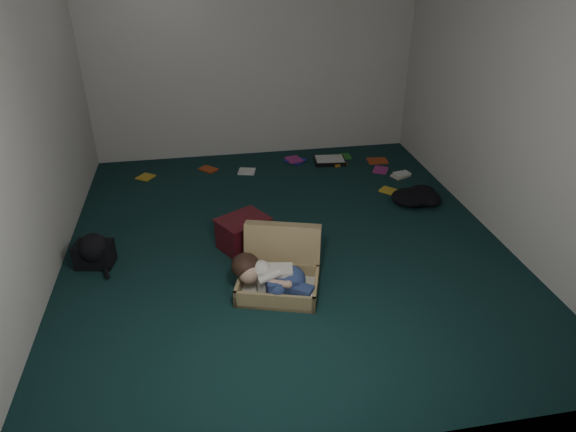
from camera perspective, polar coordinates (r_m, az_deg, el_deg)
name	(u,v)px	position (r m, az deg, el deg)	size (l,w,h in m)	color
floor	(285,241)	(4.85, -0.31, -2.77)	(4.50, 4.50, 0.00)	#0E2A29
wall_back	(253,52)	(6.48, -3.93, 17.77)	(4.50, 4.50, 0.00)	silver
wall_front	(371,254)	(2.31, 9.23, -4.23)	(4.50, 4.50, 0.00)	silver
wall_left	(27,120)	(4.45, -27.05, 9.47)	(4.50, 4.50, 0.00)	silver
wall_right	(508,94)	(5.04, 23.24, 12.30)	(4.50, 4.50, 0.00)	silver
suitcase	(280,270)	(4.21, -0.90, -5.98)	(0.79, 0.78, 0.47)	tan
person	(272,277)	(4.06, -1.82, -6.75)	(0.64, 0.47, 0.29)	silver
maroon_bin	(243,233)	(4.70, -4.97, -1.87)	(0.54, 0.51, 0.30)	#480E14
backpack	(94,253)	(4.76, -20.74, -3.90)	(0.39, 0.31, 0.23)	black
clothing_pile	(416,195)	(5.70, 13.99, 2.27)	(0.46, 0.38, 0.15)	black
paper_tray	(330,160)	(6.54, 4.64, 6.17)	(0.41, 0.33, 0.05)	black
book_scatter	(313,169)	(6.32, 2.74, 5.21)	(3.18, 1.31, 0.02)	gold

